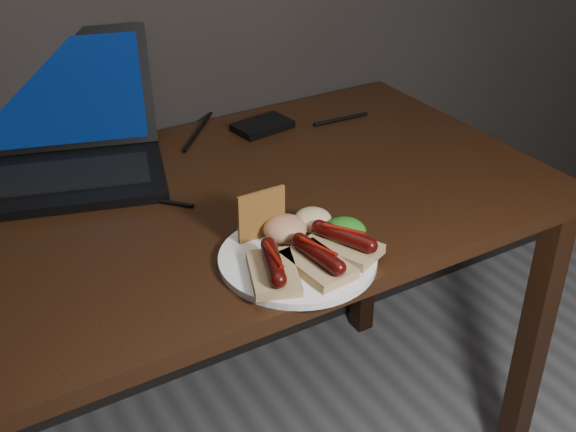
# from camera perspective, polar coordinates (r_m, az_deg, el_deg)

# --- Properties ---
(desk) EXTENTS (1.40, 0.70, 0.75)m
(desk) POSITION_cam_1_polar(r_m,az_deg,el_deg) (1.36, -7.90, -2.68)
(desk) COLOR black
(desk) RESTS_ON ground
(laptop) EXTENTS (0.46, 0.42, 0.25)m
(laptop) POSITION_cam_1_polar(r_m,az_deg,el_deg) (1.47, -17.65, 5.36)
(laptop) COLOR black
(laptop) RESTS_ON desk
(hard_drive) EXTENTS (0.13, 0.10, 0.02)m
(hard_drive) POSITION_cam_1_polar(r_m,az_deg,el_deg) (1.61, -2.03, 7.13)
(hard_drive) COLOR black
(hard_drive) RESTS_ON desk
(desk_cables) EXTENTS (1.07, 0.39, 0.01)m
(desk_cables) POSITION_cam_1_polar(r_m,az_deg,el_deg) (1.45, -11.49, 3.50)
(desk_cables) COLOR black
(desk_cables) RESTS_ON desk
(plate) EXTENTS (0.29, 0.29, 0.01)m
(plate) POSITION_cam_1_polar(r_m,az_deg,el_deg) (1.15, 0.76, -3.40)
(plate) COLOR white
(plate) RESTS_ON desk
(bread_sausage_left) EXTENTS (0.11, 0.13, 0.04)m
(bread_sausage_left) POSITION_cam_1_polar(r_m,az_deg,el_deg) (1.09, -1.16, -4.14)
(bread_sausage_left) COLOR tan
(bread_sausage_left) RESTS_ON plate
(bread_sausage_center) EXTENTS (0.08, 0.12, 0.04)m
(bread_sausage_center) POSITION_cam_1_polar(r_m,az_deg,el_deg) (1.11, 2.39, -3.49)
(bread_sausage_center) COLOR tan
(bread_sausage_center) RESTS_ON plate
(bread_sausage_right) EXTENTS (0.11, 0.13, 0.04)m
(bread_sausage_right) POSITION_cam_1_polar(r_m,az_deg,el_deg) (1.15, 4.42, -2.09)
(bread_sausage_right) COLOR tan
(bread_sausage_right) RESTS_ON plate
(crispbread) EXTENTS (0.08, 0.01, 0.08)m
(crispbread) POSITION_cam_1_polar(r_m,az_deg,el_deg) (1.17, -2.11, 0.13)
(crispbread) COLOR #A5662D
(crispbread) RESTS_ON plate
(salad_greens) EXTENTS (0.07, 0.07, 0.04)m
(salad_greens) POSITION_cam_1_polar(r_m,az_deg,el_deg) (1.18, 4.51, -1.21)
(salad_greens) COLOR #166013
(salad_greens) RESTS_ON plate
(salsa_mound) EXTENTS (0.07, 0.07, 0.04)m
(salsa_mound) POSITION_cam_1_polar(r_m,az_deg,el_deg) (1.18, -0.23, -1.00)
(salsa_mound) COLOR #A52310
(salsa_mound) RESTS_ON plate
(coleslaw_mound) EXTENTS (0.06, 0.06, 0.04)m
(coleslaw_mound) POSITION_cam_1_polar(r_m,az_deg,el_deg) (1.21, 1.97, -0.29)
(coleslaw_mound) COLOR beige
(coleslaw_mound) RESTS_ON plate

